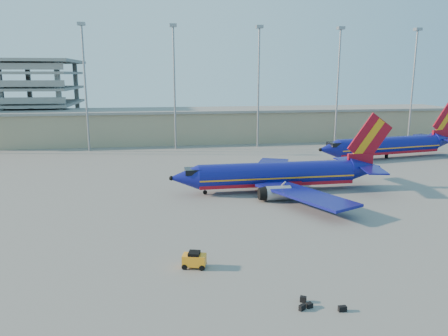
# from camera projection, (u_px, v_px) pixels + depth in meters

# --- Properties ---
(ground) EXTENTS (220.00, 220.00, 0.00)m
(ground) POSITION_uv_depth(u_px,v_px,m) (227.00, 203.00, 60.72)
(ground) COLOR slate
(ground) RESTS_ON ground
(terminal_building) EXTENTS (122.00, 16.00, 8.50)m
(terminal_building) POSITION_uv_depth(u_px,v_px,m) (229.00, 124.00, 117.32)
(terminal_building) COLOR gray
(terminal_building) RESTS_ON ground
(light_mast_row) EXTENTS (101.60, 1.60, 28.65)m
(light_mast_row) POSITION_uv_depth(u_px,v_px,m) (217.00, 74.00, 102.18)
(light_mast_row) COLOR gray
(light_mast_row) RESTS_ON ground
(aircraft_main) EXTENTS (34.71, 33.41, 11.76)m
(aircraft_main) POSITION_uv_depth(u_px,v_px,m) (281.00, 175.00, 66.50)
(aircraft_main) COLOR navy
(aircraft_main) RESTS_ON ground
(aircraft_second) EXTENTS (35.17, 13.96, 11.98)m
(aircraft_second) POSITION_uv_depth(u_px,v_px,m) (391.00, 145.00, 92.51)
(aircraft_second) COLOR navy
(aircraft_second) RESTS_ON ground
(baggage_tug) EXTENTS (2.42, 1.82, 1.55)m
(baggage_tug) POSITION_uv_depth(u_px,v_px,m) (194.00, 259.00, 40.32)
(baggage_tug) COLOR orange
(baggage_tug) RESTS_ON ground
(luggage_pile) EXTENTS (3.58, 2.21, 0.47)m
(luggage_pile) POSITION_uv_depth(u_px,v_px,m) (315.00, 305.00, 33.50)
(luggage_pile) COLOR black
(luggage_pile) RESTS_ON ground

